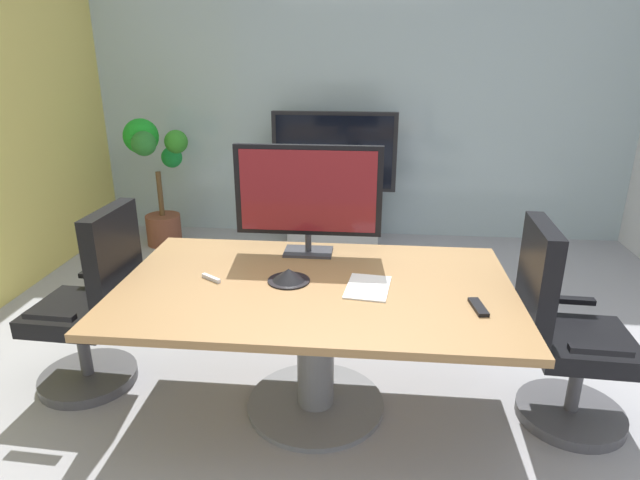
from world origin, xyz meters
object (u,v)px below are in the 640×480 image
object	(u,v)px
tv_monitor	(308,194)
conference_phone	(289,276)
conference_table	(315,315)
remote_control	(478,307)
potted_plant	(156,173)
office_chair_left	(94,315)
office_chair_right	(563,343)
wall_display_unit	(334,200)

from	to	relation	value
tv_monitor	conference_phone	xyz separation A→B (m)	(-0.05, -0.42, -0.33)
conference_table	tv_monitor	world-z (taller)	tv_monitor
tv_monitor	remote_control	xyz separation A→B (m)	(0.87, -0.64, -0.35)
conference_table	conference_phone	distance (m)	0.25
tv_monitor	potted_plant	world-z (taller)	tv_monitor
conference_table	office_chair_left	world-z (taller)	office_chair_left
office_chair_right	potted_plant	xyz separation A→B (m)	(-3.09, 2.39, 0.28)
wall_display_unit	potted_plant	distance (m)	1.75
conference_table	wall_display_unit	size ratio (longest dim) A/B	1.54
conference_table	conference_phone	size ratio (longest dim) A/B	9.14
conference_table	potted_plant	size ratio (longest dim) A/B	1.61
wall_display_unit	potted_plant	bearing A→B (deg)	-172.26
office_chair_left	conference_table	bearing A→B (deg)	88.51
tv_monitor	potted_plant	distance (m)	2.65
conference_table	office_chair_left	bearing A→B (deg)	175.91
conference_phone	remote_control	xyz separation A→B (m)	(0.92, -0.22, -0.02)
conference_table	conference_phone	bearing A→B (deg)	171.11
potted_plant	conference_phone	world-z (taller)	potted_plant
office_chair_right	remote_control	distance (m)	0.62
potted_plant	remote_control	distance (m)	3.69
tv_monitor	wall_display_unit	world-z (taller)	tv_monitor
office_chair_right	wall_display_unit	world-z (taller)	wall_display_unit
office_chair_right	potted_plant	distance (m)	3.92
tv_monitor	remote_control	size ratio (longest dim) A/B	4.94
conference_table	office_chair_right	distance (m)	1.29
potted_plant	conference_phone	distance (m)	2.92
conference_table	office_chair_right	size ratio (longest dim) A/B	1.84
office_chair_left	conference_phone	size ratio (longest dim) A/B	4.95
tv_monitor	office_chair_left	bearing A→B (deg)	-163.83
office_chair_right	potted_plant	bearing A→B (deg)	54.85
conference_table	remote_control	xyz separation A→B (m)	(0.78, -0.20, 0.19)
potted_plant	wall_display_unit	bearing A→B (deg)	7.74
office_chair_right	conference_table	bearing A→B (deg)	94.03
conference_table	potted_plant	distance (m)	3.03
office_chair_right	conference_phone	distance (m)	1.46
tv_monitor	potted_plant	size ratio (longest dim) A/B	0.67
office_chair_left	office_chair_right	size ratio (longest dim) A/B	1.00
office_chair_left	office_chair_right	bearing A→B (deg)	91.26
wall_display_unit	remote_control	size ratio (longest dim) A/B	7.71
potted_plant	conference_phone	size ratio (longest dim) A/B	5.69
potted_plant	office_chair_right	bearing A→B (deg)	-37.76
office_chair_right	tv_monitor	bearing A→B (deg)	76.05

